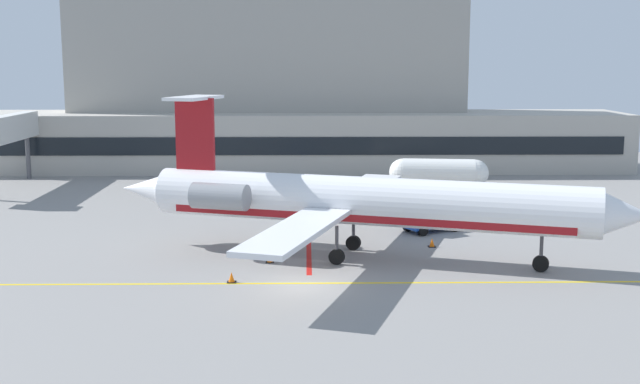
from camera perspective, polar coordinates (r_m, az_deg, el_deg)
The scene contains 11 objects.
ground at distance 41.83m, azimuth -1.29°, elevation -6.78°, with size 120.00×120.00×0.11m.
terminal_building at distance 86.70m, azimuth -4.25°, elevation 6.36°, with size 78.50×11.45×18.42m.
regional_jet at distance 46.96m, azimuth 2.70°, elevation -0.65°, with size 31.03×25.20×9.40m.
baggage_tug at distance 62.31m, azimuth -1.35°, elevation -0.53°, with size 3.24×3.06×1.88m.
pushback_tractor at distance 61.98m, azimuth 9.22°, elevation -0.55°, with size 3.74×3.46×2.29m.
belt_loader at distance 54.94m, azimuth 7.62°, elevation -1.96°, with size 4.25×3.42×1.83m.
fuel_tank at distance 72.61m, azimuth 8.44°, elevation 1.36°, with size 8.82×3.26×2.83m.
safety_cone_alpha at distance 50.59m, azimuth -3.79°, elevation -3.59°, with size 0.47×0.47×0.55m.
safety_cone_bravo at distance 42.69m, azimuth -6.32°, elevation -6.09°, with size 0.47×0.47×0.55m.
safety_cone_charlie at distance 46.58m, azimuth -3.59°, elevation -4.73°, with size 0.47×0.47×0.55m.
safety_cone_delta at distance 50.77m, azimuth 7.98°, elevation -3.62°, with size 0.47×0.47×0.55m.
Camera 1 is at (0.25, -40.17, 11.63)m, focal length 44.94 mm.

